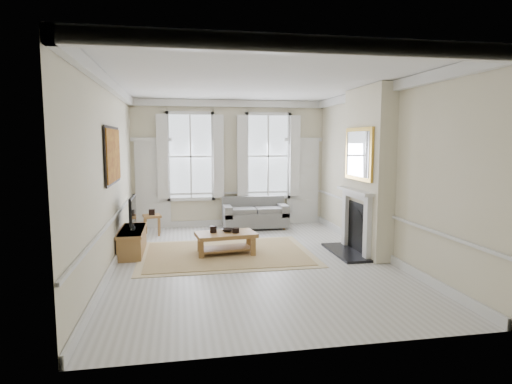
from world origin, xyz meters
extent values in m
plane|color=#B7B5AD|center=(0.00, 0.00, 0.00)|extent=(7.20, 7.20, 0.00)
plane|color=white|center=(0.00, 0.00, 3.40)|extent=(7.20, 7.20, 0.00)
plane|color=beige|center=(0.00, 3.60, 1.70)|extent=(5.20, 0.00, 5.20)
plane|color=beige|center=(-2.60, 0.00, 1.70)|extent=(0.00, 7.20, 7.20)
plane|color=beige|center=(2.60, 0.00, 1.70)|extent=(0.00, 7.20, 7.20)
cube|color=silver|center=(-2.05, 3.56, 1.15)|extent=(0.90, 0.08, 2.30)
cube|color=silver|center=(2.05, 3.56, 1.15)|extent=(0.90, 0.08, 2.30)
cube|color=#C58B21|center=(-2.56, 0.30, 2.05)|extent=(0.05, 1.66, 1.06)
cube|color=beige|center=(2.43, 0.20, 1.70)|extent=(0.35, 1.70, 3.38)
cube|color=black|center=(2.00, 0.20, 0.03)|extent=(0.55, 1.50, 0.05)
cube|color=silver|center=(2.20, -0.35, 0.57)|extent=(0.10, 0.18, 1.15)
cube|color=silver|center=(2.20, 0.75, 0.57)|extent=(0.10, 0.18, 1.15)
cube|color=silver|center=(2.15, 0.20, 1.30)|extent=(0.20, 1.45, 0.06)
cube|color=black|center=(2.25, 0.20, 0.55)|extent=(0.02, 0.92, 1.00)
cube|color=gold|center=(2.21, 0.20, 2.05)|extent=(0.06, 1.26, 1.06)
cube|color=slate|center=(0.60, 3.05, 0.25)|extent=(1.68, 0.82, 0.38)
cube|color=slate|center=(0.60, 3.36, 0.60)|extent=(1.68, 0.20, 0.44)
cube|color=slate|center=(-0.14, 3.05, 0.48)|extent=(0.20, 0.82, 0.30)
cube|color=slate|center=(1.34, 3.05, 0.48)|extent=(0.20, 0.82, 0.30)
cylinder|color=olive|center=(-0.12, 2.76, 0.04)|extent=(0.06, 0.06, 0.08)
cylinder|color=olive|center=(1.32, 3.34, 0.04)|extent=(0.06, 0.06, 0.08)
cube|color=olive|center=(-2.04, 2.71, 0.47)|extent=(0.49, 0.49, 0.06)
cube|color=olive|center=(-2.20, 2.56, 0.22)|extent=(0.05, 0.05, 0.44)
cube|color=olive|center=(-1.89, 2.56, 0.22)|extent=(0.05, 0.05, 0.44)
cube|color=olive|center=(-2.20, 2.87, 0.22)|extent=(0.05, 0.05, 0.44)
cube|color=olive|center=(-1.89, 2.87, 0.22)|extent=(0.05, 0.05, 0.44)
cube|color=tan|center=(-0.45, 0.59, 0.01)|extent=(3.50, 2.60, 0.02)
cube|color=olive|center=(-0.45, 0.59, 0.41)|extent=(1.28, 0.85, 0.08)
cube|color=olive|center=(-0.95, 0.34, 0.18)|extent=(0.10, 0.10, 0.37)
cube|color=olive|center=(0.05, 0.34, 0.18)|extent=(0.10, 0.10, 0.37)
cube|color=olive|center=(-0.95, 0.84, 0.18)|extent=(0.10, 0.10, 0.37)
cube|color=olive|center=(0.05, 0.84, 0.18)|extent=(0.10, 0.10, 0.37)
cylinder|color=black|center=(-0.70, 0.64, 0.52)|extent=(0.14, 0.14, 0.14)
cylinder|color=black|center=(-0.25, 0.54, 0.50)|extent=(0.15, 0.15, 0.10)
imported|color=black|center=(-0.40, 0.69, 0.48)|extent=(0.32, 0.32, 0.06)
cube|color=olive|center=(-2.34, 1.00, 0.25)|extent=(0.46, 1.42, 0.51)
cube|color=black|center=(-2.32, 1.00, 0.52)|extent=(0.08, 0.30, 0.03)
cube|color=black|center=(-2.32, 1.00, 0.91)|extent=(0.05, 0.90, 0.55)
cube|color=black|center=(-2.29, 1.00, 0.91)|extent=(0.01, 0.83, 0.50)
camera|label=1|loc=(-1.36, -7.95, 2.32)|focal=30.00mm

